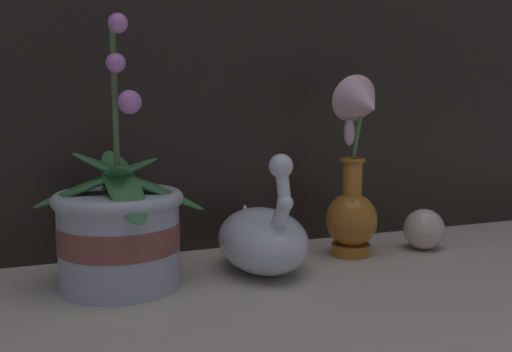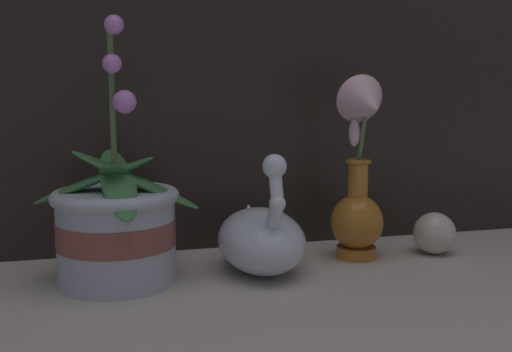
{
  "view_description": "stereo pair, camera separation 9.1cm",
  "coord_description": "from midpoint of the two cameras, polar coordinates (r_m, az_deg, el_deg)",
  "views": [
    {
      "loc": [
        -0.35,
        -0.71,
        0.27
      ],
      "look_at": [
        -0.03,
        0.13,
        0.14
      ],
      "focal_mm": 42.0,
      "sensor_mm": 36.0,
      "label": 1
    },
    {
      "loc": [
        -0.26,
        -0.74,
        0.27
      ],
      "look_at": [
        -0.03,
        0.13,
        0.14
      ],
      "focal_mm": 42.0,
      "sensor_mm": 36.0,
      "label": 2
    }
  ],
  "objects": [
    {
      "name": "blue_vase",
      "position": [
        0.97,
        12.56,
        -0.66
      ],
      "size": [
        0.09,
        0.12,
        0.3
      ],
      "color": "#B26B23",
      "rests_on": "ground_plane"
    },
    {
      "name": "glass_sphere",
      "position": [
        1.06,
        19.03,
        -5.2
      ],
      "size": [
        0.07,
        0.07,
        0.07
      ],
      "color": "beige",
      "rests_on": "ground_plane"
    },
    {
      "name": "ground_plane",
      "position": [
        0.83,
        7.83,
        -10.96
      ],
      "size": [
        2.8,
        2.8,
        0.0
      ],
      "primitive_type": "plane",
      "color": "#BCB2A3"
    },
    {
      "name": "orchid_potted_plant",
      "position": [
        0.86,
        -10.22,
        -4.71
      ],
      "size": [
        0.24,
        0.22,
        0.37
      ],
      "color": "#B2BCCC",
      "rests_on": "ground_plane"
    },
    {
      "name": "swan_figurine",
      "position": [
        0.91,
        3.32,
        -5.86
      ],
      "size": [
        0.13,
        0.21,
        0.19
      ],
      "color": "silver",
      "rests_on": "ground_plane"
    }
  ]
}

